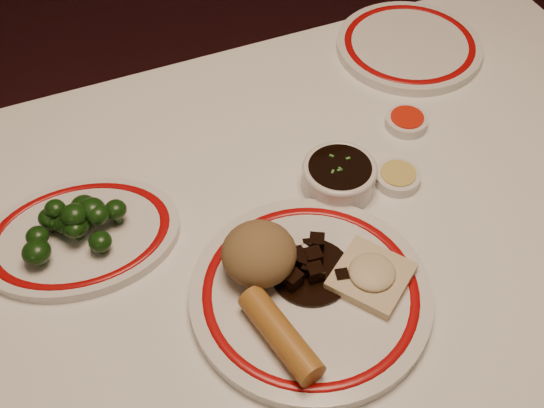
{
  "coord_description": "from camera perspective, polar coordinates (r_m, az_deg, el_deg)",
  "views": [
    {
      "loc": [
        -0.27,
        -0.45,
        1.46
      ],
      "look_at": [
        -0.05,
        0.07,
        0.8
      ],
      "focal_mm": 45.0,
      "sensor_mm": 36.0,
      "label": 1
    }
  ],
  "objects": [
    {
      "name": "broccoli_pile",
      "position": [
        0.9,
        -16.37,
        -1.45
      ],
      "size": [
        0.14,
        0.09,
        0.05
      ],
      "color": "#23471C",
      "rests_on": "broccoli_plate"
    },
    {
      "name": "far_plate",
      "position": [
        1.2,
        11.4,
        12.85
      ],
      "size": [
        0.31,
        0.31,
        0.02
      ],
      "color": "silver",
      "rests_on": "dining_table"
    },
    {
      "name": "fried_wonton",
      "position": [
        0.84,
        8.33,
        -5.91
      ],
      "size": [
        0.12,
        0.12,
        0.02
      ],
      "color": "beige",
      "rests_on": "main_plate"
    },
    {
      "name": "mustard_dish",
      "position": [
        0.97,
        10.46,
        2.21
      ],
      "size": [
        0.06,
        0.06,
        0.02
      ],
      "color": "silver",
      "rests_on": "dining_table"
    },
    {
      "name": "main_plate",
      "position": [
        0.84,
        3.24,
        -7.56
      ],
      "size": [
        0.39,
        0.39,
        0.02
      ],
      "color": "silver",
      "rests_on": "dining_table"
    },
    {
      "name": "stirfry_heap",
      "position": [
        0.84,
        3.03,
        -5.13
      ],
      "size": [
        0.1,
        0.1,
        0.03
      ],
      "color": "black",
      "rests_on": "main_plate"
    },
    {
      "name": "sweet_sour_dish",
      "position": [
        1.06,
        11.19,
        6.8
      ],
      "size": [
        0.06,
        0.06,
        0.02
      ],
      "color": "silver",
      "rests_on": "dining_table"
    },
    {
      "name": "broccoli_plate",
      "position": [
        0.92,
        -15.74,
        -2.61
      ],
      "size": [
        0.28,
        0.25,
        0.02
      ],
      "color": "silver",
      "rests_on": "dining_table"
    },
    {
      "name": "soy_bowl",
      "position": [
        0.94,
        5.62,
        2.23
      ],
      "size": [
        0.1,
        0.1,
        0.04
      ],
      "color": "silver",
      "rests_on": "dining_table"
    },
    {
      "name": "dining_table",
      "position": [
        0.96,
        4.29,
        -7.38
      ],
      "size": [
        1.2,
        0.9,
        0.75
      ],
      "color": "white",
      "rests_on": "ground"
    },
    {
      "name": "rice_mound",
      "position": [
        0.82,
        -1.1,
        -4.17
      ],
      "size": [
        0.09,
        0.09,
        0.07
      ],
      "primitive_type": "ellipsoid",
      "color": "olive",
      "rests_on": "main_plate"
    },
    {
      "name": "spring_roll",
      "position": [
        0.78,
        0.72,
        -10.86
      ],
      "size": [
        0.06,
        0.13,
        0.03
      ],
      "primitive_type": "cylinder",
      "rotation": [
        1.57,
        0.0,
        0.2
      ],
      "color": "#AA6F2A",
      "rests_on": "main_plate"
    }
  ]
}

